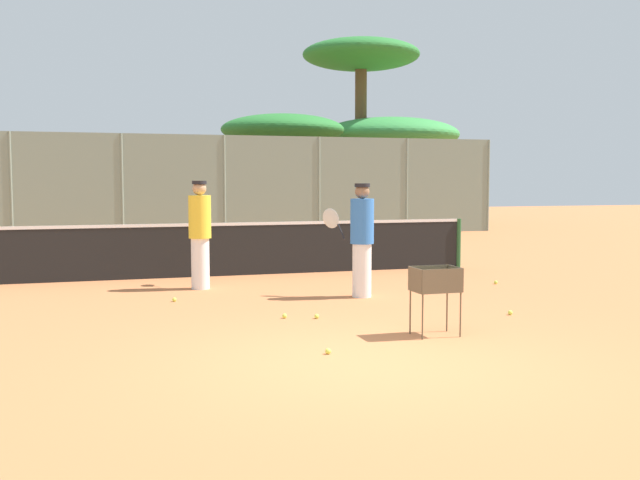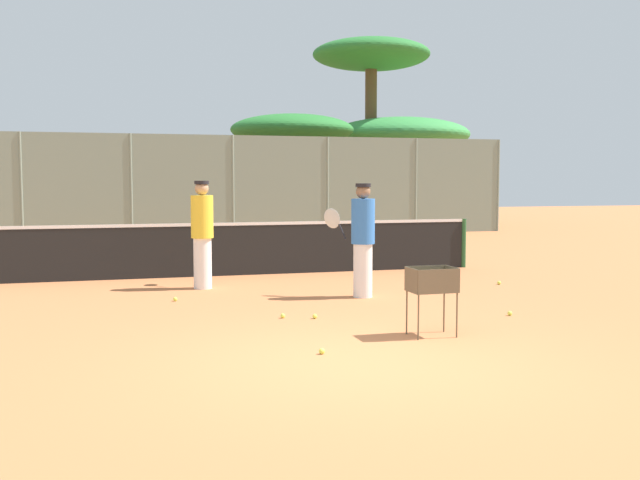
{
  "view_description": "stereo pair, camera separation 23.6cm",
  "coord_description": "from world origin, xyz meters",
  "px_view_note": "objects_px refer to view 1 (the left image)",
  "views": [
    {
      "loc": [
        -2.79,
        -7.3,
        1.93
      ],
      "look_at": [
        0.64,
        3.68,
        1.0
      ],
      "focal_mm": 42.0,
      "sensor_mm": 36.0,
      "label": 1
    },
    {
      "loc": [
        -2.56,
        -7.37,
        1.93
      ],
      "look_at": [
        0.64,
        3.68,
        1.0
      ],
      "focal_mm": 42.0,
      "sensor_mm": 36.0,
      "label": 2
    }
  ],
  "objects_px": {
    "ball_cart": "(435,285)",
    "parked_car": "(226,213)",
    "player_white_outfit": "(362,238)",
    "tennis_net": "(233,248)",
    "player_red_cap": "(200,233)"
  },
  "relations": [
    {
      "from": "tennis_net",
      "to": "player_white_outfit",
      "type": "relative_size",
      "value": 5.46
    },
    {
      "from": "player_white_outfit",
      "to": "parked_car",
      "type": "distance_m",
      "value": 17.1
    },
    {
      "from": "tennis_net",
      "to": "parked_car",
      "type": "relative_size",
      "value": 2.43
    },
    {
      "from": "tennis_net",
      "to": "player_white_outfit",
      "type": "xyz_separation_m",
      "value": [
        1.51,
        -3.35,
        0.41
      ]
    },
    {
      "from": "player_white_outfit",
      "to": "parked_car",
      "type": "height_order",
      "value": "player_white_outfit"
    },
    {
      "from": "tennis_net",
      "to": "ball_cart",
      "type": "relative_size",
      "value": 11.96
    },
    {
      "from": "ball_cart",
      "to": "tennis_net",
      "type": "bearing_deg",
      "value": 101.3
    },
    {
      "from": "player_white_outfit",
      "to": "parked_car",
      "type": "bearing_deg",
      "value": -50.7
    },
    {
      "from": "player_red_cap",
      "to": "ball_cart",
      "type": "bearing_deg",
      "value": -141.75
    },
    {
      "from": "tennis_net",
      "to": "ball_cart",
      "type": "bearing_deg",
      "value": -78.7
    },
    {
      "from": "player_red_cap",
      "to": "ball_cart",
      "type": "distance_m",
      "value": 5.34
    },
    {
      "from": "ball_cart",
      "to": "parked_car",
      "type": "relative_size",
      "value": 0.2
    },
    {
      "from": "tennis_net",
      "to": "player_red_cap",
      "type": "height_order",
      "value": "player_red_cap"
    },
    {
      "from": "player_white_outfit",
      "to": "player_red_cap",
      "type": "xyz_separation_m",
      "value": [
        -2.4,
        1.72,
        0.02
      ]
    },
    {
      "from": "player_white_outfit",
      "to": "parked_car",
      "type": "xyz_separation_m",
      "value": [
        0.82,
        17.08,
        -0.31
      ]
    }
  ]
}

